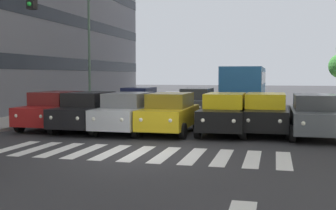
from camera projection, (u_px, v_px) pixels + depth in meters
name	position (u px, v px, depth m)	size (l,w,h in m)	color
ground_plane	(138.00, 153.00, 13.63)	(180.00, 180.00, 0.00)	#2D2D30
crosswalk_markings	(138.00, 153.00, 13.63)	(9.45, 2.80, 0.01)	silver
car_0	(315.00, 115.00, 17.03)	(2.02, 4.44, 1.72)	#474C51
car_1	(265.00, 113.00, 18.01)	(2.02, 4.44, 1.72)	black
car_2	(225.00, 113.00, 18.06)	(2.02, 4.44, 1.72)	black
car_3	(170.00, 113.00, 18.25)	(2.02, 4.44, 1.72)	gold
car_4	(127.00, 112.00, 18.53)	(2.02, 4.44, 1.72)	#B2B7BC
car_5	(88.00, 111.00, 19.06)	(2.02, 4.44, 1.72)	black
car_6	(55.00, 110.00, 19.82)	(2.02, 4.44, 1.72)	maroon
car_row2_0	(197.00, 103.00, 24.71)	(2.02, 4.44, 1.72)	#474C51
car_row2_1	(138.00, 101.00, 26.34)	(2.02, 4.44, 1.72)	navy
bus_behind_traffic	(246.00, 84.00, 30.29)	(2.78, 10.50, 3.00)	#286BAD
street_lamp_right	(95.00, 39.00, 28.56)	(2.87, 0.28, 7.79)	#4C6B56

